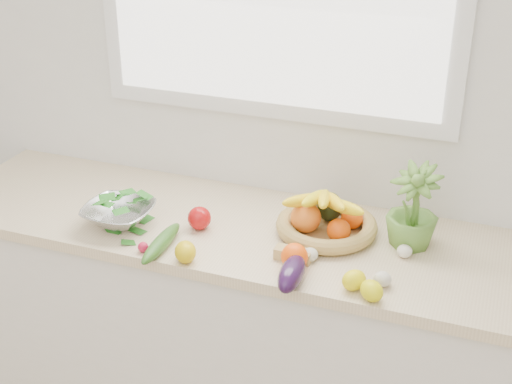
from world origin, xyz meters
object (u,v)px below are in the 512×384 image
(apple, at_px, (199,218))
(potted_herb, at_px, (413,209))
(eggplant, at_px, (292,273))
(fruit_basket, at_px, (326,220))
(cucumber, at_px, (161,243))
(colander_with_spinach, at_px, (118,210))

(apple, distance_m, potted_herb, 0.71)
(eggplant, relative_size, fruit_basket, 0.47)
(cucumber, bearing_deg, apple, 70.85)
(potted_herb, bearing_deg, eggplant, -129.16)
(cucumber, relative_size, potted_herb, 0.88)
(fruit_basket, bearing_deg, apple, -163.86)
(fruit_basket, bearing_deg, cucumber, -148.43)
(cucumber, height_order, colander_with_spinach, colander_with_spinach)
(cucumber, distance_m, fruit_basket, 0.55)
(apple, bearing_deg, potted_herb, 11.95)
(apple, height_order, cucumber, apple)
(eggplant, height_order, potted_herb, potted_herb)
(eggplant, distance_m, fruit_basket, 0.33)
(colander_with_spinach, bearing_deg, apple, 16.24)
(apple, xyz_separation_m, potted_herb, (0.69, 0.15, 0.09))
(potted_herb, height_order, fruit_basket, potted_herb)
(potted_herb, distance_m, fruit_basket, 0.29)
(potted_herb, relative_size, fruit_basket, 0.75)
(eggplant, relative_size, potted_herb, 0.62)
(potted_herb, bearing_deg, colander_with_spinach, -166.84)
(apple, relative_size, fruit_basket, 0.20)
(eggplant, bearing_deg, apple, 151.86)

